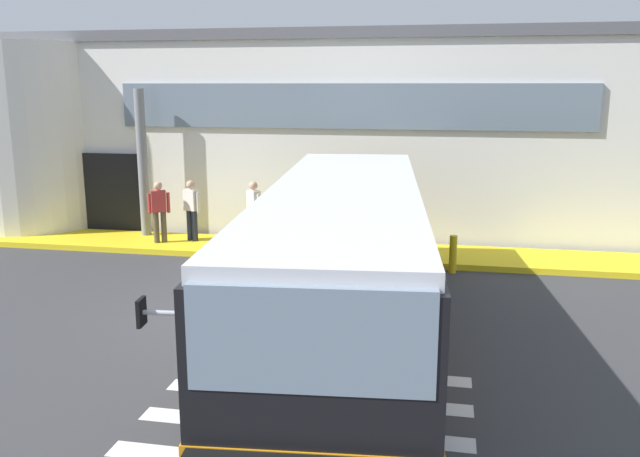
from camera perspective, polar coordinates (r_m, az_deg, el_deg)
ground_plane at (r=13.13m, az=-6.16°, el=-7.22°), size 80.00×90.00×0.02m
bay_paint_stripes at (r=8.93m, az=-1.55°, el=-16.89°), size 4.40×3.96×0.01m
terminal_building at (r=23.84m, az=0.35°, el=8.84°), size 20.65×13.80×5.86m
boarding_curb at (r=17.55m, az=-1.58°, el=-1.84°), size 22.85×2.00×0.15m
entry_support_column at (r=19.28m, az=-15.06°, el=5.46°), size 0.28×0.28×4.11m
bus_main_foreground at (r=11.40m, az=2.08°, el=-3.11°), size 3.58×11.25×2.70m
passenger_near_column at (r=18.40m, az=-13.72°, el=1.78°), size 0.54×0.48×1.68m
passenger_by_doorway at (r=18.41m, az=-11.03°, el=1.80°), size 0.55×0.35×1.68m
passenger_at_curb_edge at (r=17.97m, az=-5.74°, el=1.72°), size 0.46×0.42×1.68m
safety_bollard_yellow at (r=15.90m, az=11.40°, el=-2.19°), size 0.18×0.18×0.90m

